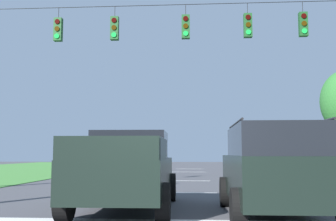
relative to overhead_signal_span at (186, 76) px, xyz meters
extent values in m
cube|color=white|center=(-0.16, -7.17, -4.40)|extent=(13.85, 0.45, 0.01)
cube|color=white|center=(-0.16, -1.17, -4.40)|extent=(2.50, 0.15, 0.01)
cube|color=white|center=(-0.16, 5.07, -4.40)|extent=(2.50, 0.15, 0.01)
cube|color=white|center=(-0.16, 14.80, -4.40)|extent=(2.50, 0.15, 0.01)
cube|color=white|center=(-0.16, 20.74, -4.40)|extent=(2.50, 0.15, 0.01)
cylinder|color=black|center=(0.06, 0.00, 2.89)|extent=(16.52, 0.02, 0.02)
cylinder|color=black|center=(-5.17, 0.00, 2.67)|extent=(0.02, 0.02, 0.45)
cube|color=#19471E|center=(-5.17, 0.00, 1.97)|extent=(0.32, 0.24, 0.95)
cylinder|color=#310503|center=(-5.17, -0.14, 2.26)|extent=(0.20, 0.04, 0.20)
cylinder|color=#352203|center=(-5.17, -0.14, 1.96)|extent=(0.20, 0.04, 0.20)
cylinder|color=green|center=(-5.17, -0.14, 1.66)|extent=(0.20, 0.04, 0.20)
cylinder|color=black|center=(-2.85, 0.00, 2.67)|extent=(0.02, 0.02, 0.45)
cube|color=#19471E|center=(-2.85, 0.00, 1.97)|extent=(0.32, 0.24, 0.95)
cylinder|color=#310503|center=(-2.85, -0.14, 2.26)|extent=(0.20, 0.04, 0.20)
cylinder|color=#352203|center=(-2.85, -0.14, 1.96)|extent=(0.20, 0.04, 0.20)
cylinder|color=green|center=(-2.85, -0.14, 1.66)|extent=(0.20, 0.04, 0.20)
cylinder|color=black|center=(0.00, 0.00, 2.67)|extent=(0.02, 0.02, 0.45)
cube|color=#19471E|center=(0.00, 0.00, 1.97)|extent=(0.32, 0.24, 0.95)
cylinder|color=#310503|center=(0.00, -0.14, 2.26)|extent=(0.20, 0.04, 0.20)
cylinder|color=#352203|center=(0.00, -0.14, 1.96)|extent=(0.20, 0.04, 0.20)
cylinder|color=green|center=(0.00, -0.14, 1.66)|extent=(0.20, 0.04, 0.20)
cylinder|color=black|center=(2.44, 0.00, 2.67)|extent=(0.02, 0.02, 0.45)
cube|color=#19471E|center=(2.44, 0.00, 1.97)|extent=(0.32, 0.24, 0.95)
cylinder|color=#310503|center=(2.44, -0.14, 2.26)|extent=(0.20, 0.04, 0.20)
cylinder|color=#352203|center=(2.44, -0.14, 1.96)|extent=(0.20, 0.04, 0.20)
cylinder|color=green|center=(2.44, -0.14, 1.66)|extent=(0.20, 0.04, 0.20)
cylinder|color=black|center=(4.58, 0.00, 2.67)|extent=(0.02, 0.02, 0.45)
cube|color=#19471E|center=(4.58, 0.00, 1.97)|extent=(0.32, 0.24, 0.95)
cylinder|color=#310503|center=(4.58, -0.14, 2.26)|extent=(0.20, 0.04, 0.20)
cylinder|color=#352203|center=(4.58, -0.14, 1.96)|extent=(0.20, 0.04, 0.20)
cylinder|color=green|center=(4.58, -0.14, 1.66)|extent=(0.20, 0.04, 0.20)
cube|color=black|center=(-1.33, -5.54, -3.58)|extent=(2.11, 5.44, 0.85)
cube|color=black|center=(-1.35, -4.89, -2.81)|extent=(1.89, 1.94, 0.70)
cube|color=black|center=(-2.25, -6.91, -2.93)|extent=(0.15, 2.38, 0.45)
cube|color=black|center=(-0.37, -6.87, -2.93)|extent=(0.15, 2.38, 0.45)
cube|color=black|center=(-1.28, -8.19, -2.93)|extent=(1.96, 0.14, 0.45)
cylinder|color=black|center=(-2.37, -3.73, -4.01)|extent=(0.30, 0.81, 0.80)
cylinder|color=black|center=(-0.37, -3.69, -4.01)|extent=(0.30, 0.81, 0.80)
cylinder|color=black|center=(-2.30, -7.40, -4.01)|extent=(0.30, 0.81, 0.80)
cylinder|color=black|center=(-0.30, -7.36, -4.01)|extent=(0.30, 0.81, 0.80)
cube|color=black|center=(2.10, -6.39, -3.55)|extent=(1.95, 4.80, 0.95)
cube|color=black|center=(2.10, -6.54, -2.75)|extent=(1.80, 3.20, 0.65)
cylinder|color=black|center=(1.25, -6.54, -2.38)|extent=(0.05, 2.72, 0.05)
cylinder|color=black|center=(2.95, -6.55, -2.38)|extent=(0.05, 2.72, 0.05)
cylinder|color=black|center=(1.12, -4.76, -4.03)|extent=(0.26, 0.76, 0.76)
cylinder|color=black|center=(3.07, -4.76, -4.03)|extent=(0.26, 0.76, 0.76)
cylinder|color=black|center=(1.12, -8.03, -4.03)|extent=(0.26, 0.76, 0.76)
cylinder|color=black|center=(7.19, 4.80, -4.09)|extent=(0.65, 0.25, 0.64)
cylinder|color=black|center=(7.28, 6.60, -4.09)|extent=(0.65, 0.25, 0.64)
cube|color=black|center=(-6.12, 11.90, -3.74)|extent=(2.07, 4.41, 0.70)
cube|color=black|center=(-6.12, 11.90, -3.14)|extent=(1.75, 2.20, 0.50)
cylinder|color=black|center=(-6.92, 13.37, -4.09)|extent=(0.26, 0.65, 0.64)
cylinder|color=black|center=(-5.13, 13.25, -4.09)|extent=(0.26, 0.65, 0.64)
cylinder|color=black|center=(-7.11, 10.54, -4.09)|extent=(0.26, 0.65, 0.64)
cylinder|color=black|center=(-5.31, 10.42, -4.09)|extent=(0.26, 0.65, 0.64)
camera|label=1|loc=(0.36, -15.54, -3.03)|focal=43.06mm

